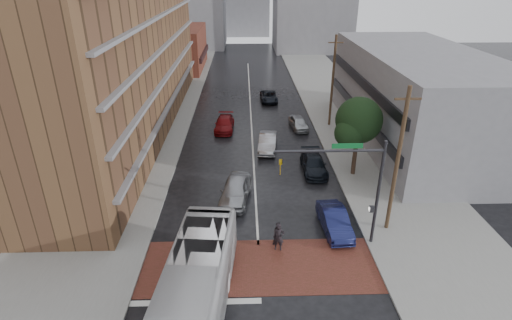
{
  "coord_description": "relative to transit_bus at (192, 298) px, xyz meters",
  "views": [
    {
      "loc": [
        -0.78,
        -18.29,
        16.03
      ],
      "look_at": [
        0.02,
        7.9,
        3.5
      ],
      "focal_mm": 28.0,
      "sensor_mm": 36.0,
      "label": 1
    }
  ],
  "objects": [
    {
      "name": "ground",
      "position": [
        3.4,
        3.76,
        -1.74
      ],
      "size": [
        160.0,
        160.0,
        0.0
      ],
      "primitive_type": "plane",
      "color": "black",
      "rests_on": "ground"
    },
    {
      "name": "crosswalk",
      "position": [
        3.4,
        4.26,
        -1.73
      ],
      "size": [
        14.0,
        5.0,
        0.02
      ],
      "primitive_type": "cube",
      "color": "maroon",
      "rests_on": "ground"
    },
    {
      "name": "sidewalk_west",
      "position": [
        -8.1,
        28.76,
        -1.67
      ],
      "size": [
        9.0,
        90.0,
        0.15
      ],
      "primitive_type": "cube",
      "color": "gray",
      "rests_on": "ground"
    },
    {
      "name": "sidewalk_east",
      "position": [
        14.9,
        28.76,
        -1.67
      ],
      "size": [
        9.0,
        90.0,
        0.15
      ],
      "primitive_type": "cube",
      "color": "gray",
      "rests_on": "ground"
    },
    {
      "name": "storefront_west",
      "position": [
        -8.6,
        57.76,
        1.76
      ],
      "size": [
        8.0,
        16.0,
        7.0
      ],
      "primitive_type": "cube",
      "color": "brown",
      "rests_on": "ground"
    },
    {
      "name": "building_east",
      "position": [
        19.9,
        23.76,
        2.76
      ],
      "size": [
        11.0,
        26.0,
        9.0
      ],
      "primitive_type": "cube",
      "color": "gray",
      "rests_on": "ground"
    },
    {
      "name": "street_tree",
      "position": [
        11.92,
        15.8,
        2.99
      ],
      "size": [
        4.2,
        4.1,
        6.9
      ],
      "color": "#332319",
      "rests_on": "ground"
    },
    {
      "name": "signal_mast",
      "position": [
        9.25,
        6.26,
        2.99
      ],
      "size": [
        6.5,
        0.3,
        7.2
      ],
      "color": "#2D2D33",
      "rests_on": "ground"
    },
    {
      "name": "utility_pole_near",
      "position": [
        12.2,
        7.76,
        3.4
      ],
      "size": [
        1.6,
        0.26,
        10.0
      ],
      "color": "#473321",
      "rests_on": "ground"
    },
    {
      "name": "utility_pole_far",
      "position": [
        12.2,
        27.76,
        3.4
      ],
      "size": [
        1.6,
        0.26,
        10.0
      ],
      "color": "#473321",
      "rests_on": "ground"
    },
    {
      "name": "transit_bus",
      "position": [
        0.0,
        0.0,
        0.0
      ],
      "size": [
        4.06,
        12.71,
        3.48
      ],
      "primitive_type": "imported",
      "rotation": [
        0.0,
        0.0,
        -0.09
      ],
      "color": "#BABABC",
      "rests_on": "ground"
    },
    {
      "name": "pedestrian_a",
      "position": [
        4.65,
        5.79,
        -0.8
      ],
      "size": [
        0.75,
        0.55,
        1.88
      ],
      "primitive_type": "imported",
      "rotation": [
        0.0,
        0.0,
        -0.14
      ],
      "color": "black",
      "rests_on": "ground"
    },
    {
      "name": "pedestrian_b",
      "position": [
        4.71,
        6.31,
        -0.93
      ],
      "size": [
        0.87,
        0.72,
        1.62
      ],
      "primitive_type": "imported",
      "rotation": [
        0.0,
        0.0,
        0.14
      ],
      "color": "black",
      "rests_on": "ground"
    },
    {
      "name": "car_travel_a",
      "position": [
        1.85,
        11.86,
        -0.88
      ],
      "size": [
        2.77,
        5.31,
        1.72
      ],
      "primitive_type": "imported",
      "rotation": [
        0.0,
        0.0,
        -0.15
      ],
      "color": "#A0A3A8",
      "rests_on": "ground"
    },
    {
      "name": "car_travel_b",
      "position": [
        4.85,
        21.31,
        -0.96
      ],
      "size": [
        2.16,
        4.89,
        1.56
      ],
      "primitive_type": "imported",
      "rotation": [
        0.0,
        0.0,
        -0.11
      ],
      "color": "#A1A3A9",
      "rests_on": "ground"
    },
    {
      "name": "car_travel_c",
      "position": [
        0.4,
        26.81,
        -1.04
      ],
      "size": [
        2.19,
        4.94,
        1.41
      ],
      "primitive_type": "imported",
      "rotation": [
        0.0,
        0.0,
        -0.04
      ],
      "color": "maroon",
      "rests_on": "ground"
    },
    {
      "name": "suv_travel",
      "position": [
        5.93,
        37.33,
        -1.09
      ],
      "size": [
        2.31,
        4.75,
        1.3
      ],
      "primitive_type": "imported",
      "rotation": [
        0.0,
        0.0,
        0.03
      ],
      "color": "black",
      "rests_on": "ground"
    },
    {
      "name": "car_parked_near",
      "position": [
        8.6,
        7.76,
        -0.99
      ],
      "size": [
        1.88,
        4.64,
        1.5
      ],
      "primitive_type": "imported",
      "rotation": [
        0.0,
        0.0,
        0.07
      ],
      "color": "#121640",
      "rests_on": "ground"
    },
    {
      "name": "car_parked_mid",
      "position": [
        8.6,
        16.49,
        -1.03
      ],
      "size": [
        2.0,
        4.9,
        1.42
      ],
      "primitive_type": "imported",
      "rotation": [
        0.0,
        0.0,
        0.0
      ],
      "color": "black",
      "rests_on": "ground"
    },
    {
      "name": "car_parked_far",
      "position": [
        8.6,
        26.92,
        -1.05
      ],
      "size": [
        2.15,
        4.23,
        1.38
      ],
      "primitive_type": "imported",
      "rotation": [
        0.0,
        0.0,
        0.13
      ],
      "color": "#9DA0A4",
      "rests_on": "ground"
    }
  ]
}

